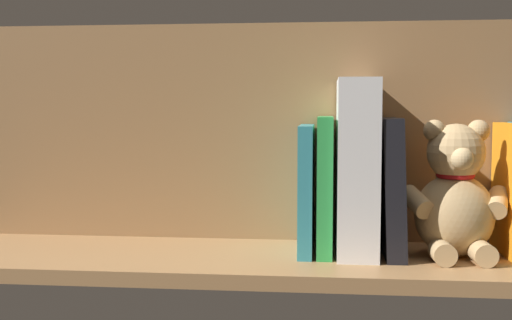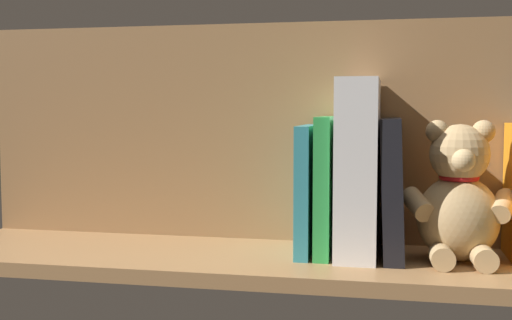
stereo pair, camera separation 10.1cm
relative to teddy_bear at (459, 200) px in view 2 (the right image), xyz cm
name	(u,v)px [view 2 (the right image)]	position (x,y,z in cm)	size (l,w,h in cm)	color
ground_plane	(256,260)	(30.30, 0.76, -10.27)	(102.15, 27.63, 2.20)	#A87A4C
shelf_back_panel	(270,132)	(30.30, -10.80, 9.28)	(102.15, 1.50, 36.89)	olive
teddy_bear	(459,200)	(0.00, 0.00, 0.00)	(16.90, 13.53, 20.84)	tan
book_3	(392,188)	(9.58, -1.46, 1.35)	(2.98, 16.38, 21.04)	black
dictionary_thick_white	(358,168)	(14.78, -1.25, 4.33)	(6.15, 16.59, 26.99)	white
book_4	(326,185)	(19.68, -1.89, 1.46)	(2.36, 15.52, 21.26)	green
book_5	(308,189)	(22.59, -1.87, 0.78)	(2.19, 15.56, 19.91)	teal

